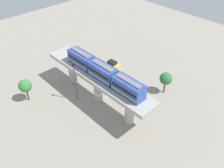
{
  "coord_description": "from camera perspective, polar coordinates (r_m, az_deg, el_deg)",
  "views": [
    {
      "loc": [
        -25.51,
        -31.08,
        35.51
      ],
      "look_at": [
        2.5,
        -1.77,
        4.25
      ],
      "focal_mm": 37.94,
      "sensor_mm": 36.0,
      "label": 1
    }
  ],
  "objects": [
    {
      "name": "viaduct",
      "position": [
        50.23,
        -3.46,
        0.73
      ],
      "size": [
        5.2,
        28.85,
        7.08
      ],
      "color": "#A8A59E",
      "rests_on": "ground"
    },
    {
      "name": "tree_near_viaduct",
      "position": [
        54.66,
        12.85,
        1.25
      ],
      "size": [
        2.86,
        2.86,
        5.39
      ],
      "color": "brown",
      "rests_on": "ground"
    },
    {
      "name": "parked_car_yellow",
      "position": [
        63.92,
        0.11,
        4.69
      ],
      "size": [
        2.26,
        4.38,
        1.76
      ],
      "rotation": [
        0.0,
        0.0,
        0.11
      ],
      "color": "yellow",
      "rests_on": "ground"
    },
    {
      "name": "signal_post",
      "position": [
        50.86,
        -8.86,
        0.76
      ],
      "size": [
        0.44,
        0.28,
        9.68
      ],
      "color": "#4C4C51",
      "rests_on": "ground"
    },
    {
      "name": "tree_mid_lot",
      "position": [
        54.54,
        -20.19,
        -0.45
      ],
      "size": [
        2.89,
        2.89,
        5.39
      ],
      "color": "brown",
      "rests_on": "ground"
    },
    {
      "name": "parked_car_black",
      "position": [
        59.12,
        0.24,
        1.62
      ],
      "size": [
        2.44,
        4.43,
        1.76
      ],
      "rotation": [
        0.0,
        0.0,
        -0.16
      ],
      "color": "black",
      "rests_on": "ground"
    },
    {
      "name": "train",
      "position": [
        47.26,
        -2.19,
        2.91
      ],
      "size": [
        2.64,
        20.5,
        3.24
      ],
      "color": "#2D4CA5",
      "rests_on": "viaduct"
    },
    {
      "name": "ground_plane",
      "position": [
        53.64,
        -3.25,
        -3.89
      ],
      "size": [
        120.0,
        120.0,
        0.0
      ],
      "primitive_type": "plane",
      "color": "gray"
    }
  ]
}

